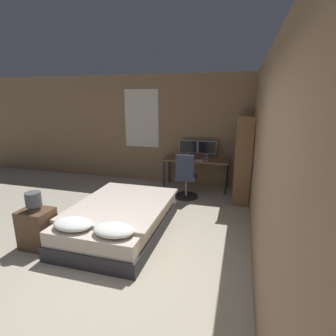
{
  "coord_description": "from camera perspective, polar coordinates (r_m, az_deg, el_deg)",
  "views": [
    {
      "loc": [
        1.46,
        -2.29,
        2.13
      ],
      "look_at": [
        0.06,
        2.68,
        0.75
      ],
      "focal_mm": 28.0,
      "sensor_mm": 36.0,
      "label": 1
    }
  ],
  "objects": [
    {
      "name": "office_chair",
      "position": [
        5.71,
        3.92,
        -2.78
      ],
      "size": [
        0.52,
        0.52,
        1.0
      ],
      "color": "black",
      "rests_on": "ground_plane"
    },
    {
      "name": "bed",
      "position": [
        4.37,
        -10.44,
        -10.87
      ],
      "size": [
        1.42,
        2.09,
        0.56
      ],
      "color": "#2D2D33",
      "rests_on": "ground_plane"
    },
    {
      "name": "ground_plane",
      "position": [
        3.45,
        -14.38,
        -23.7
      ],
      "size": [
        20.0,
        20.0,
        0.0
      ],
      "primitive_type": "plane",
      "color": "#B2A893"
    },
    {
      "name": "wall_back",
      "position": [
        6.58,
        2.74,
        8.18
      ],
      "size": [
        12.0,
        0.08,
        2.7
      ],
      "color": "#8E7051",
      "rests_on": "ground_plane"
    },
    {
      "name": "bedside_lamp",
      "position": [
        4.18,
        -27.26,
        -6.15
      ],
      "size": [
        0.22,
        0.22,
        0.27
      ],
      "color": "gray",
      "rests_on": "nightstand"
    },
    {
      "name": "computer_mouse",
      "position": [
        6.03,
        8.54,
        1.56
      ],
      "size": [
        0.07,
        0.05,
        0.04
      ],
      "color": "#B7B7BC",
      "rests_on": "desk"
    },
    {
      "name": "monitor_left",
      "position": [
        6.43,
        4.39,
        4.5
      ],
      "size": [
        0.44,
        0.16,
        0.41
      ],
      "color": "#B7B7BC",
      "rests_on": "desk"
    },
    {
      "name": "bookshelf",
      "position": [
        5.62,
        16.12,
        2.77
      ],
      "size": [
        0.33,
        0.94,
        1.79
      ],
      "color": "brown",
      "rests_on": "ground_plane"
    },
    {
      "name": "keyboard",
      "position": [
        6.07,
        5.8,
        1.66
      ],
      "size": [
        0.4,
        0.13,
        0.02
      ],
      "color": "#B7B7BC",
      "rests_on": "desk"
    },
    {
      "name": "desk",
      "position": [
        6.27,
        6.07,
        1.15
      ],
      "size": [
        1.55,
        0.58,
        0.73
      ],
      "color": "#846042",
      "rests_on": "ground_plane"
    },
    {
      "name": "nightstand",
      "position": [
        4.36,
        -26.54,
        -11.72
      ],
      "size": [
        0.45,
        0.36,
        0.58
      ],
      "color": "brown",
      "rests_on": "ground_plane"
    },
    {
      "name": "wall_side_right",
      "position": [
        3.88,
        19.57,
        2.47
      ],
      "size": [
        0.06,
        12.0,
        2.7
      ],
      "color": "#8E7051",
      "rests_on": "ground_plane"
    },
    {
      "name": "monitor_right",
      "position": [
        6.35,
        8.52,
        4.26
      ],
      "size": [
        0.44,
        0.16,
        0.41
      ],
      "color": "#B7B7BC",
      "rests_on": "desk"
    }
  ]
}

